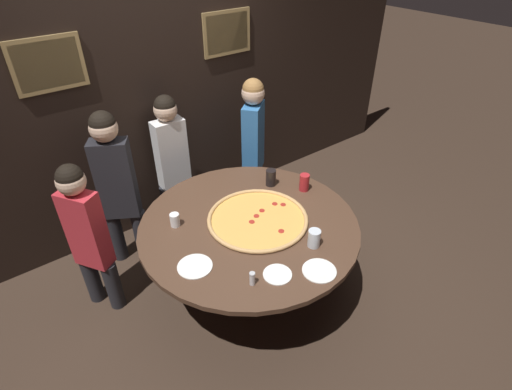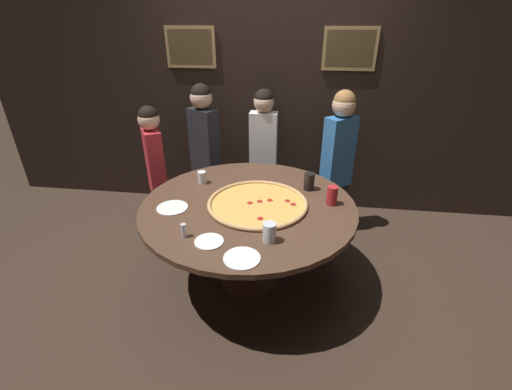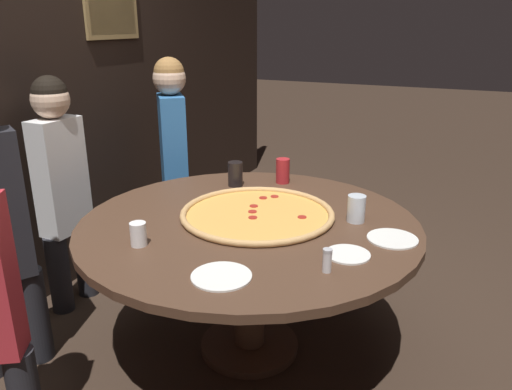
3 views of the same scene
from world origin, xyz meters
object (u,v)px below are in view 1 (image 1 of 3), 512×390
object	(u,v)px
dining_table	(249,235)
diner_side_left	(116,182)
drink_cup_far_right	(314,238)
white_plate_left_side	(319,271)
diner_far_right	(172,157)
drink_cup_by_shaker	(175,220)
diner_centre_back	(253,141)
drink_cup_far_left	(304,182)
giant_pizza	(258,219)
white_plate_beside_cup	(195,266)
drink_cup_front_edge	(271,178)
condiment_shaker	(252,279)
diner_side_right	(87,232)
white_plate_right_side	(277,274)

from	to	relation	value
dining_table	diner_side_left	size ratio (longest dim) A/B	1.14
dining_table	drink_cup_far_right	xyz separation A→B (m)	(0.21, -0.48, 0.19)
white_plate_left_side	diner_far_right	world-z (taller)	diner_far_right
drink_cup_by_shaker	white_plate_left_side	distance (m)	1.13
drink_cup_by_shaker	diner_centre_back	bearing A→B (deg)	26.91
dining_table	diner_centre_back	distance (m)	1.21
drink_cup_far_right	drink_cup_far_left	distance (m)	0.70
giant_pizza	drink_cup_far_right	bearing A→B (deg)	-73.73
drink_cup_far_left	white_plate_beside_cup	xyz separation A→B (m)	(-1.20, -0.22, -0.07)
dining_table	drink_cup_by_shaker	bearing A→B (deg)	145.13
drink_cup_far_left	drink_cup_front_edge	size ratio (longest dim) A/B	1.03
condiment_shaker	dining_table	bearing A→B (deg)	55.05
diner_side_left	diner_far_right	bearing A→B (deg)	-132.82
drink_cup_by_shaker	diner_side_left	xyz separation A→B (m)	(-0.16, 0.70, 0.04)
diner_far_right	white_plate_left_side	bearing A→B (deg)	93.22
white_plate_beside_cup	diner_centre_back	world-z (taller)	diner_centre_back
giant_pizza	drink_cup_far_right	size ratio (longest dim) A/B	5.85
giant_pizza	diner_centre_back	xyz separation A→B (m)	(0.68, 0.94, 0.07)
diner_side_right	diner_centre_back	distance (m)	1.79
drink_cup_by_shaker	white_plate_left_side	bearing A→B (deg)	-62.55
white_plate_left_side	white_plate_right_side	bearing A→B (deg)	149.15
diner_side_right	diner_side_left	xyz separation A→B (m)	(0.39, 0.39, 0.08)
diner_centre_back	white_plate_beside_cup	bearing A→B (deg)	0.40
drink_cup_front_edge	white_plate_beside_cup	distance (m)	1.13
giant_pizza	diner_far_right	distance (m)	1.21
white_plate_left_side	diner_far_right	xyz separation A→B (m)	(-0.08, 1.88, 0.05)
drink_cup_front_edge	diner_centre_back	world-z (taller)	diner_centre_back
white_plate_left_side	diner_far_right	distance (m)	1.88
drink_cup_far_right	drink_cup_front_edge	size ratio (longest dim) A/B	0.91
white_plate_beside_cup	drink_cup_by_shaker	bearing A→B (deg)	77.08
white_plate_left_side	condiment_shaker	xyz separation A→B (m)	(-0.42, 0.18, 0.05)
white_plate_left_side	white_plate_right_side	xyz separation A→B (m)	(-0.24, 0.14, 0.00)
white_plate_right_side	condiment_shaker	distance (m)	0.19
drink_cup_far_left	diner_side_left	size ratio (longest dim) A/B	0.10
drink_cup_far_left	condiment_shaker	bearing A→B (deg)	-149.79
giant_pizza	drink_cup_front_edge	xyz separation A→B (m)	(0.39, 0.32, 0.06)
white_plate_left_side	diner_far_right	size ratio (longest dim) A/B	0.16
white_plate_left_side	diner_centre_back	bearing A→B (deg)	66.92
drink_cup_far_left	diner_side_right	world-z (taller)	diner_side_right
diner_far_right	drink_cup_far_right	bearing A→B (deg)	98.47
dining_table	white_plate_right_side	distance (m)	0.58
diner_far_right	diner_side_left	xyz separation A→B (m)	(-0.60, -0.17, 0.04)
drink_cup_far_left	dining_table	bearing A→B (deg)	-173.35
drink_cup_far_left	white_plate_left_side	xyz separation A→B (m)	(-0.57, -0.76, -0.07)
white_plate_left_side	white_plate_right_side	world-z (taller)	same
drink_cup_far_left	condiment_shaker	size ratio (longest dim) A/B	1.54
drink_cup_front_edge	dining_table	bearing A→B (deg)	-146.55
white_plate_left_side	diner_side_left	distance (m)	1.84
drink_cup_far_right	white_plate_right_side	size ratio (longest dim) A/B	0.70
giant_pizza	diner_side_left	world-z (taller)	diner_side_left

